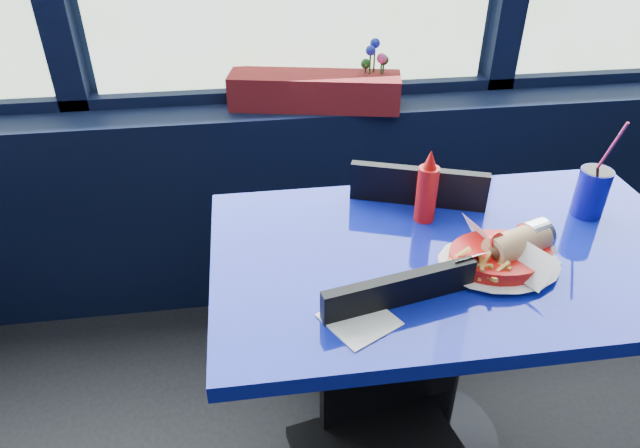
{
  "coord_description": "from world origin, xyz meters",
  "views": [
    {
      "loc": [
        -0.19,
        0.93,
        1.57
      ],
      "look_at": [
        -0.04,
        1.98,
        0.87
      ],
      "focal_mm": 32.0,
      "sensor_mm": 36.0,
      "label": 1
    }
  ],
  "objects_px": {
    "flower_vase": "(374,87)",
    "ketchup_bottle": "(427,190)",
    "soda_cup": "(592,191)",
    "near_table": "(449,306)",
    "planter_box": "(315,91)",
    "chair_near_back": "(388,257)",
    "chair_near_front": "(391,426)",
    "food_basket": "(502,255)"
  },
  "relations": [
    {
      "from": "near_table",
      "to": "food_basket",
      "type": "xyz_separation_m",
      "value": [
        0.07,
        -0.08,
        0.22
      ]
    },
    {
      "from": "near_table",
      "to": "planter_box",
      "type": "relative_size",
      "value": 2.03
    },
    {
      "from": "flower_vase",
      "to": "soda_cup",
      "type": "relative_size",
      "value": 0.85
    },
    {
      "from": "ketchup_bottle",
      "to": "near_table",
      "type": "bearing_deg",
      "value": -72.99
    },
    {
      "from": "near_table",
      "to": "flower_vase",
      "type": "height_order",
      "value": "flower_vase"
    },
    {
      "from": "chair_near_front",
      "to": "planter_box",
      "type": "relative_size",
      "value": 1.39
    },
    {
      "from": "chair_near_back",
      "to": "flower_vase",
      "type": "xyz_separation_m",
      "value": [
        0.04,
        0.49,
        0.38
      ]
    },
    {
      "from": "planter_box",
      "to": "near_table",
      "type": "bearing_deg",
      "value": -61.92
    },
    {
      "from": "ketchup_bottle",
      "to": "flower_vase",
      "type": "bearing_deg",
      "value": 89.25
    },
    {
      "from": "near_table",
      "to": "food_basket",
      "type": "relative_size",
      "value": 4.53
    },
    {
      "from": "flower_vase",
      "to": "ketchup_bottle",
      "type": "height_order",
      "value": "flower_vase"
    },
    {
      "from": "planter_box",
      "to": "soda_cup",
      "type": "bearing_deg",
      "value": -36.88
    },
    {
      "from": "near_table",
      "to": "soda_cup",
      "type": "distance_m",
      "value": 0.48
    },
    {
      "from": "chair_near_front",
      "to": "ketchup_bottle",
      "type": "distance_m",
      "value": 0.58
    },
    {
      "from": "planter_box",
      "to": "ketchup_bottle",
      "type": "height_order",
      "value": "ketchup_bottle"
    },
    {
      "from": "chair_near_back",
      "to": "food_basket",
      "type": "bearing_deg",
      "value": 130.06
    },
    {
      "from": "chair_near_front",
      "to": "flower_vase",
      "type": "distance_m",
      "value": 1.17
    },
    {
      "from": "food_basket",
      "to": "chair_near_front",
      "type": "bearing_deg",
      "value": -141.34
    },
    {
      "from": "soda_cup",
      "to": "near_table",
      "type": "bearing_deg",
      "value": -164.16
    },
    {
      "from": "chair_near_front",
      "to": "soda_cup",
      "type": "xyz_separation_m",
      "value": [
        0.61,
        0.38,
        0.35
      ]
    },
    {
      "from": "planter_box",
      "to": "chair_near_front",
      "type": "bearing_deg",
      "value": -76.73
    },
    {
      "from": "near_table",
      "to": "chair_near_back",
      "type": "relative_size",
      "value": 1.4
    },
    {
      "from": "ketchup_bottle",
      "to": "soda_cup",
      "type": "relative_size",
      "value": 0.73
    },
    {
      "from": "planter_box",
      "to": "chair_near_back",
      "type": "bearing_deg",
      "value": -60.03
    },
    {
      "from": "flower_vase",
      "to": "soda_cup",
      "type": "distance_m",
      "value": 0.83
    },
    {
      "from": "flower_vase",
      "to": "planter_box",
      "type": "bearing_deg",
      "value": 174.76
    },
    {
      "from": "chair_near_front",
      "to": "food_basket",
      "type": "xyz_separation_m",
      "value": [
        0.29,
        0.19,
        0.31
      ]
    },
    {
      "from": "chair_near_front",
      "to": "soda_cup",
      "type": "height_order",
      "value": "soda_cup"
    },
    {
      "from": "chair_near_back",
      "to": "ketchup_bottle",
      "type": "xyz_separation_m",
      "value": [
        0.03,
        -0.18,
        0.35
      ]
    },
    {
      "from": "food_basket",
      "to": "ketchup_bottle",
      "type": "xyz_separation_m",
      "value": [
        -0.12,
        0.22,
        0.06
      ]
    },
    {
      "from": "chair_near_front",
      "to": "chair_near_back",
      "type": "height_order",
      "value": "chair_near_back"
    },
    {
      "from": "chair_near_back",
      "to": "soda_cup",
      "type": "bearing_deg",
      "value": 174.85
    },
    {
      "from": "near_table",
      "to": "ketchup_bottle",
      "type": "relative_size",
      "value": 5.96
    },
    {
      "from": "flower_vase",
      "to": "chair_near_front",
      "type": "bearing_deg",
      "value": -99.39
    },
    {
      "from": "ketchup_bottle",
      "to": "soda_cup",
      "type": "distance_m",
      "value": 0.44
    },
    {
      "from": "chair_near_back",
      "to": "food_basket",
      "type": "relative_size",
      "value": 3.24
    },
    {
      "from": "chair_near_front",
      "to": "ketchup_bottle",
      "type": "height_order",
      "value": "ketchup_bottle"
    },
    {
      "from": "near_table",
      "to": "flower_vase",
      "type": "relative_size",
      "value": 5.12
    },
    {
      "from": "chair_near_back",
      "to": "soda_cup",
      "type": "distance_m",
      "value": 0.61
    },
    {
      "from": "ketchup_bottle",
      "to": "soda_cup",
      "type": "xyz_separation_m",
      "value": [
        0.44,
        -0.03,
        -0.02
      ]
    },
    {
      "from": "chair_near_front",
      "to": "soda_cup",
      "type": "distance_m",
      "value": 0.8
    },
    {
      "from": "food_basket",
      "to": "ketchup_bottle",
      "type": "height_order",
      "value": "ketchup_bottle"
    }
  ]
}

